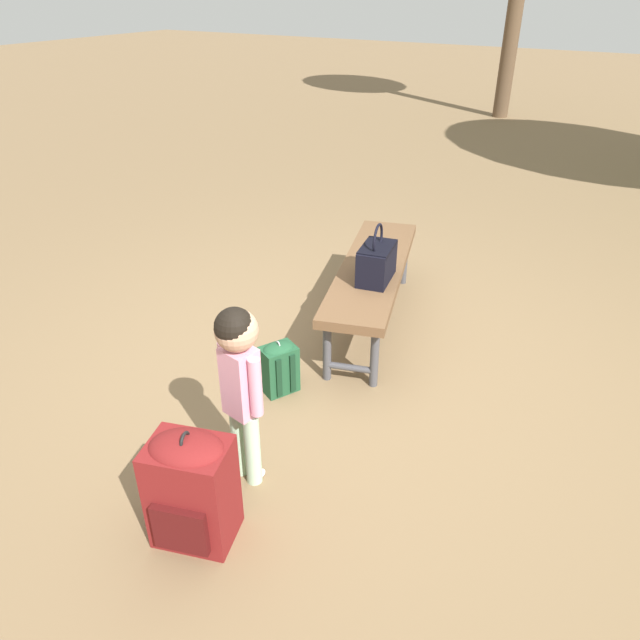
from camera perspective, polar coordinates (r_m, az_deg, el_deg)
ground_plane at (r=3.64m, az=0.65°, el=-4.99°), size 40.00×40.00×0.00m
park_bench at (r=3.96m, az=5.03°, el=4.54°), size 1.65×0.84×0.45m
handbag at (r=3.69m, az=5.45°, el=5.63°), size 0.35×0.24×0.37m
child_standing at (r=2.60m, az=-7.72°, el=-4.86°), size 0.19×0.25×0.92m
backpack_large at (r=2.59m, az=-12.21°, el=-15.29°), size 0.35×0.39×0.56m
backpack_small at (r=3.41m, az=-3.96°, el=-4.41°), size 0.24×0.22×0.33m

